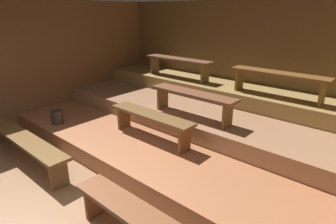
{
  "coord_description": "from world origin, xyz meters",
  "views": [
    {
      "loc": [
        3.0,
        -1.07,
        2.41
      ],
      "look_at": [
        -0.21,
        2.58,
        0.64
      ],
      "focal_mm": 30.11,
      "sensor_mm": 36.0,
      "label": 1
    }
  ],
  "objects_px": {
    "bench_upper_right": "(278,77)",
    "bench_lower_center": "(151,118)",
    "bench_middle_center": "(193,97)",
    "pail_lower": "(57,117)",
    "bench_floor_left": "(23,141)",
    "bench_upper_left": "(178,62)"
  },
  "relations": [
    {
      "from": "bench_upper_left",
      "to": "pail_lower",
      "type": "relative_size",
      "value": 6.79
    },
    {
      "from": "bench_lower_center",
      "to": "bench_middle_center",
      "type": "distance_m",
      "value": 0.83
    },
    {
      "from": "bench_middle_center",
      "to": "pail_lower",
      "type": "relative_size",
      "value": 6.4
    },
    {
      "from": "bench_lower_center",
      "to": "pail_lower",
      "type": "xyz_separation_m",
      "value": [
        -1.88,
        -0.73,
        -0.24
      ]
    },
    {
      "from": "bench_lower_center",
      "to": "bench_upper_right",
      "type": "relative_size",
      "value": 0.95
    },
    {
      "from": "pail_lower",
      "to": "bench_floor_left",
      "type": "bearing_deg",
      "value": -60.25
    },
    {
      "from": "bench_lower_center",
      "to": "bench_upper_left",
      "type": "distance_m",
      "value": 2.28
    },
    {
      "from": "bench_floor_left",
      "to": "pail_lower",
      "type": "height_order",
      "value": "pail_lower"
    },
    {
      "from": "bench_floor_left",
      "to": "bench_upper_right",
      "type": "height_order",
      "value": "bench_upper_right"
    },
    {
      "from": "bench_upper_left",
      "to": "pail_lower",
      "type": "xyz_separation_m",
      "value": [
        -0.86,
        -2.68,
        -0.83
      ]
    },
    {
      "from": "bench_middle_center",
      "to": "bench_upper_right",
      "type": "distance_m",
      "value": 1.63
    },
    {
      "from": "bench_lower_center",
      "to": "bench_middle_center",
      "type": "bearing_deg",
      "value": 63.61
    },
    {
      "from": "bench_upper_right",
      "to": "bench_lower_center",
      "type": "bearing_deg",
      "value": -124.59
    },
    {
      "from": "bench_upper_left",
      "to": "pail_lower",
      "type": "height_order",
      "value": "bench_upper_left"
    },
    {
      "from": "bench_middle_center",
      "to": "bench_upper_left",
      "type": "distance_m",
      "value": 1.88
    },
    {
      "from": "pail_lower",
      "to": "bench_lower_center",
      "type": "bearing_deg",
      "value": 21.12
    },
    {
      "from": "bench_middle_center",
      "to": "pail_lower",
      "type": "bearing_deg",
      "value": -147.39
    },
    {
      "from": "bench_floor_left",
      "to": "bench_upper_left",
      "type": "height_order",
      "value": "bench_upper_left"
    },
    {
      "from": "bench_floor_left",
      "to": "bench_lower_center",
      "type": "bearing_deg",
      "value": 49.22
    },
    {
      "from": "bench_lower_center",
      "to": "bench_upper_right",
      "type": "bearing_deg",
      "value": 55.41
    },
    {
      "from": "bench_floor_left",
      "to": "bench_lower_center",
      "type": "distance_m",
      "value": 2.13
    },
    {
      "from": "bench_floor_left",
      "to": "bench_middle_center",
      "type": "bearing_deg",
      "value": 53.08
    }
  ]
}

